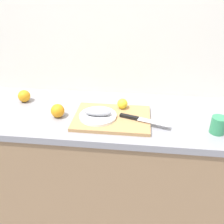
# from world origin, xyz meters

# --- Properties ---
(ground_plane) EXTENTS (12.00, 12.00, 0.00)m
(ground_plane) POSITION_xyz_m (0.00, 0.00, 0.00)
(ground_plane) COLOR slate
(back_wall) EXTENTS (3.20, 0.05, 2.50)m
(back_wall) POSITION_xyz_m (0.00, 0.33, 1.25)
(back_wall) COLOR white
(back_wall) RESTS_ON ground_plane
(kitchen_counter) EXTENTS (2.00, 0.60, 0.90)m
(kitchen_counter) POSITION_xyz_m (0.00, 0.00, 0.45)
(kitchen_counter) COLOR #9E7A56
(kitchen_counter) RESTS_ON ground_plane
(cutting_board) EXTENTS (0.44, 0.32, 0.02)m
(cutting_board) POSITION_xyz_m (0.11, -0.07, 0.91)
(cutting_board) COLOR tan
(cutting_board) RESTS_ON kitchen_counter
(white_plate) EXTENTS (0.22, 0.22, 0.01)m
(white_plate) POSITION_xyz_m (0.02, -0.08, 0.93)
(white_plate) COLOR white
(white_plate) RESTS_ON cutting_board
(fish_fillet) EXTENTS (0.16, 0.07, 0.04)m
(fish_fillet) POSITION_xyz_m (0.02, -0.08, 0.95)
(fish_fillet) COLOR gray
(fish_fillet) RESTS_ON white_plate
(chef_knife) EXTENTS (0.29, 0.11, 0.02)m
(chef_knife) POSITION_xyz_m (0.26, -0.09, 0.93)
(chef_knife) COLOR silver
(chef_knife) RESTS_ON cutting_board
(lemon_0) EXTENTS (0.06, 0.06, 0.06)m
(lemon_0) POSITION_xyz_m (0.16, 0.04, 0.95)
(lemon_0) COLOR yellow
(lemon_0) RESTS_ON cutting_board
(coffee_mug_0) EXTENTS (0.12, 0.08, 0.09)m
(coffee_mug_0) POSITION_xyz_m (0.68, -0.14, 0.95)
(coffee_mug_0) COLOR #338C59
(coffee_mug_0) RESTS_ON kitchen_counter
(orange_0) EXTENTS (0.08, 0.08, 0.08)m
(orange_0) POSITION_xyz_m (-0.50, 0.10, 0.94)
(orange_0) COLOR orange
(orange_0) RESTS_ON kitchen_counter
(orange_1) EXTENTS (0.08, 0.08, 0.08)m
(orange_1) POSITION_xyz_m (-0.22, -0.07, 0.94)
(orange_1) COLOR orange
(orange_1) RESTS_ON kitchen_counter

